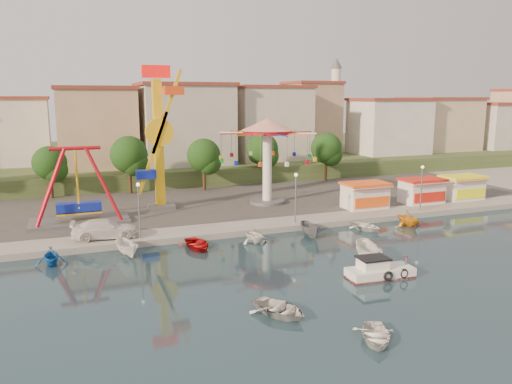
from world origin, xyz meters
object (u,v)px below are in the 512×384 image
kamikaze_tower (160,141)px  rowboat_a (279,309)px  pirate_ship_ride (78,187)px  wave_swinger (267,142)px  skiff (369,254)px  van (105,229)px  cabin_motorboat (379,272)px

kamikaze_tower → rowboat_a: 31.70m
pirate_ship_ride → wave_swinger: (22.06, 1.68, 3.80)m
wave_swinger → pirate_ship_ride: bearing=-175.6°
wave_swinger → skiff: (-0.18, -22.63, -7.31)m
pirate_ship_ride → kamikaze_tower: (9.39, 3.28, 4.18)m
pirate_ship_ride → van: (2.03, -7.34, -2.92)m
cabin_motorboat → van: (-18.71, 16.63, 0.99)m
pirate_ship_ride → kamikaze_tower: bearing=19.2°
kamikaze_tower → cabin_motorboat: bearing=-67.4°
pirate_ship_ride → van: pirate_ship_ride is taller
wave_swinger → skiff: bearing=-90.4°
skiff → rowboat_a: bearing=-131.0°
skiff → van: van is taller
pirate_ship_ride → rowboat_a: pirate_ship_ride is taller
kamikaze_tower → wave_swinger: size_ratio=1.42×
wave_swinger → van: size_ratio=1.92×
kamikaze_tower → cabin_motorboat: 30.60m
van → pirate_ship_ride: bearing=19.7°
rowboat_a → skiff: 12.59m
van → cabin_motorboat: bearing=-127.3°
wave_swinger → skiff: wave_swinger is taller
pirate_ship_ride → kamikaze_tower: kamikaze_tower is taller
skiff → kamikaze_tower: bearing=136.0°
cabin_motorboat → rowboat_a: cabin_motorboat is taller
kamikaze_tower → van: kamikaze_tower is taller
pirate_ship_ride → skiff: 30.50m
wave_swinger → rowboat_a: bearing=-110.8°
rowboat_a → skiff: skiff is taller
kamikaze_tower → cabin_motorboat: size_ratio=3.14×
cabin_motorboat → wave_swinger: bearing=90.3°
rowboat_a → cabin_motorboat: bearing=-6.3°
cabin_motorboat → van: bearing=141.6°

